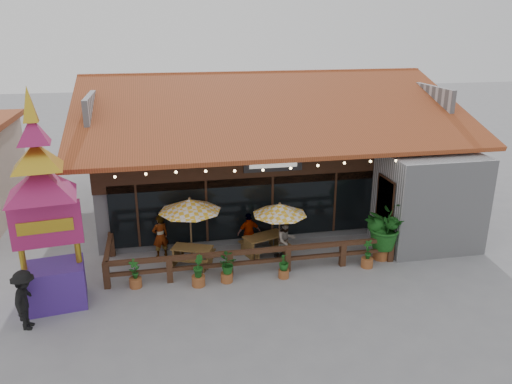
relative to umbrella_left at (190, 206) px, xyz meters
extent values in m
plane|color=gray|center=(3.66, -1.04, -2.08)|extent=(100.00, 100.00, 0.00)
cube|color=#B4B4B9|center=(3.66, 5.96, -0.08)|extent=(14.00, 10.00, 4.00)
cube|color=#331B10|center=(2.16, 0.88, 1.12)|extent=(11.00, 0.16, 1.60)
cube|color=black|center=(2.16, 0.86, -0.58)|extent=(10.00, 0.12, 2.40)
cube|color=#FFBC72|center=(2.16, 1.06, -0.58)|extent=(9.80, 0.05, 2.20)
cube|color=#B4B4B9|center=(8.91, -0.39, -0.28)|extent=(3.50, 2.70, 3.60)
cube|color=red|center=(7.10, -0.54, -0.08)|extent=(0.06, 1.20, 1.50)
cube|color=#331B10|center=(7.09, -0.54, -0.08)|extent=(0.04, 1.34, 1.64)
cube|color=#A94926|center=(3.66, 2.46, 2.82)|extent=(15.50, 7.05, 2.37)
cube|color=#A94926|center=(3.66, 9.46, 2.82)|extent=(15.50, 7.05, 2.37)
cube|color=#A94926|center=(3.66, 5.96, 3.94)|extent=(15.50, 0.30, 0.12)
cube|color=#B4B4B9|center=(-3.34, 5.96, 2.62)|extent=(0.20, 9.00, 1.80)
cube|color=#B4B4B9|center=(10.66, 5.96, 2.62)|extent=(0.20, 9.00, 1.80)
cube|color=black|center=(3.16, 0.76, 1.12)|extent=(2.20, 0.10, 0.55)
cube|color=silver|center=(3.16, 0.70, 1.12)|extent=(1.80, 0.02, 0.25)
cube|color=#331B10|center=(-1.84, 0.82, -0.58)|extent=(0.08, 0.08, 2.40)
cube|color=#331B10|center=(0.66, 0.82, -0.58)|extent=(0.08, 0.08, 2.40)
cube|color=#331B10|center=(3.16, 0.82, -0.58)|extent=(0.08, 0.08, 2.40)
cube|color=#331B10|center=(5.66, 0.82, -0.58)|extent=(0.08, 0.08, 2.40)
sphere|color=#FFD68C|center=(-2.34, -0.96, 1.47)|extent=(0.09, 0.09, 0.09)
sphere|color=#FFD68C|center=(-1.39, -0.96, 1.51)|extent=(0.09, 0.09, 0.09)
sphere|color=#FFD68C|center=(-0.44, -0.96, 1.52)|extent=(0.09, 0.09, 0.09)
sphere|color=#FFD68C|center=(0.51, -0.96, 1.50)|extent=(0.09, 0.09, 0.09)
sphere|color=#FFD68C|center=(1.46, -0.96, 1.45)|extent=(0.09, 0.09, 0.09)
sphere|color=#FFD68C|center=(2.41, -0.96, 1.43)|extent=(0.09, 0.09, 0.09)
sphere|color=#FFD68C|center=(3.36, -0.96, 1.44)|extent=(0.09, 0.09, 0.09)
sphere|color=#FFD68C|center=(4.31, -0.96, 1.48)|extent=(0.09, 0.09, 0.09)
sphere|color=#FFD68C|center=(5.26, -0.96, 1.51)|extent=(0.09, 0.09, 0.09)
sphere|color=#FFD68C|center=(6.21, -0.96, 1.52)|extent=(0.09, 0.09, 0.09)
sphere|color=#FFD68C|center=(7.16, -0.96, 1.49)|extent=(0.09, 0.09, 0.09)
cube|color=#4B2B1A|center=(-2.84, -1.54, -1.63)|extent=(0.20, 0.20, 0.90)
cube|color=#4B2B1A|center=(-0.84, -1.54, -1.63)|extent=(0.20, 0.20, 0.90)
cube|color=#4B2B1A|center=(1.16, -1.54, -1.63)|extent=(0.20, 0.20, 0.90)
cube|color=#4B2B1A|center=(3.16, -1.54, -1.63)|extent=(0.20, 0.20, 0.90)
cube|color=#4B2B1A|center=(5.16, -1.54, -1.63)|extent=(0.20, 0.20, 0.90)
cube|color=#4B2B1A|center=(6.96, -1.54, -1.63)|extent=(0.20, 0.20, 0.90)
cube|color=#4B2B1A|center=(2.06, -1.54, -1.23)|extent=(9.80, 0.16, 0.14)
cube|color=#4B2B1A|center=(2.06, -1.54, -1.63)|extent=(9.80, 0.12, 0.12)
cube|color=#4B2B1A|center=(-2.84, -0.29, -1.23)|extent=(0.16, 2.50, 0.14)
cube|color=#4B2B1A|center=(-2.84, 0.86, -1.63)|extent=(0.20, 0.20, 0.90)
cylinder|color=brown|center=(0.00, 0.00, -0.96)|extent=(0.06, 0.06, 2.23)
cone|color=yellow|center=(0.00, 0.00, 0.01)|extent=(2.49, 2.49, 0.44)
sphere|color=brown|center=(0.00, 0.00, 0.26)|extent=(0.10, 0.10, 0.10)
cylinder|color=black|center=(0.00, 0.00, -2.05)|extent=(0.43, 0.43, 0.06)
cylinder|color=brown|center=(3.14, -0.41, -1.08)|extent=(0.05, 0.05, 1.98)
cone|color=yellow|center=(3.14, -0.41, -0.22)|extent=(2.48, 2.48, 0.39)
sphere|color=brown|center=(3.14, -0.41, -0.01)|extent=(0.09, 0.09, 0.09)
cylinder|color=black|center=(3.14, -0.41, -2.05)|extent=(0.38, 0.38, 0.05)
cube|color=brown|center=(0.00, -0.42, -1.43)|extent=(1.53, 1.13, 0.05)
cube|color=brown|center=(-0.56, -0.18, -1.76)|extent=(0.30, 0.59, 0.64)
cube|color=brown|center=(0.56, -0.65, -1.76)|extent=(0.30, 0.59, 0.64)
cube|color=brown|center=(-0.19, -0.86, -1.69)|extent=(1.37, 0.76, 0.04)
cube|color=brown|center=(0.18, 0.02, -1.69)|extent=(1.37, 0.76, 0.04)
cube|color=brown|center=(2.67, -0.06, -1.37)|extent=(1.67, 1.17, 0.06)
cube|color=brown|center=(2.05, -0.28, -1.72)|extent=(0.29, 0.65, 0.70)
cube|color=brown|center=(3.30, 0.15, -1.72)|extent=(0.29, 0.65, 0.70)
cube|color=brown|center=(2.85, -0.56, -1.66)|extent=(1.52, 0.75, 0.05)
cube|color=brown|center=(2.50, 0.43, -1.66)|extent=(1.52, 0.75, 0.05)
cube|color=#422381|center=(-4.25, -2.25, -1.42)|extent=(1.90, 1.52, 1.30)
cube|color=#9C1C56|center=(-4.25, -2.25, 0.53)|extent=(1.98, 0.53, 1.30)
cube|color=gold|center=(-4.25, -2.40, 0.53)|extent=(1.51, 0.23, 0.38)
cylinder|color=gold|center=(-5.02, -2.25, 0.32)|extent=(0.17, 0.17, 2.17)
cylinder|color=gold|center=(-3.49, -2.25, 0.32)|extent=(0.17, 0.17, 2.17)
pyramid|color=#9C1C56|center=(-4.25, -2.25, 2.27)|extent=(2.93, 2.93, 0.87)
pyramid|color=gold|center=(-4.25, -2.25, 2.98)|extent=(2.08, 2.08, 0.76)
pyramid|color=#9C1C56|center=(-4.25, -2.25, 3.69)|extent=(1.34, 1.34, 0.76)
pyramid|color=gold|center=(-4.25, -2.25, 4.50)|extent=(0.61, 0.61, 0.98)
cylinder|color=brown|center=(6.74, -1.28, -1.86)|extent=(0.59, 0.59, 0.43)
imported|color=#195A1A|center=(6.74, -1.28, -0.76)|extent=(1.86, 1.98, 1.77)
sphere|color=#195A1A|center=(6.89, -1.38, -1.09)|extent=(0.59, 0.59, 0.59)
sphere|color=#195A1A|center=(6.62, -1.14, -0.90)|extent=(0.51, 0.51, 0.51)
imported|color=#331B10|center=(-1.08, 0.45, -1.27)|extent=(0.68, 0.56, 1.61)
imported|color=#331B10|center=(3.31, -0.70, -1.31)|extent=(0.86, 0.74, 1.53)
imported|color=#331B10|center=(2.15, 0.23, -1.32)|extent=(0.93, 0.48, 1.51)
imported|color=black|center=(-4.81, -3.40, -1.20)|extent=(0.76, 1.19, 1.76)
cylinder|color=brown|center=(-1.94, -1.66, -1.92)|extent=(0.40, 0.40, 0.32)
imported|color=#195A1A|center=(-1.94, -1.66, -1.43)|extent=(0.40, 0.33, 0.66)
cylinder|color=brown|center=(0.06, -1.97, -1.90)|extent=(0.43, 0.43, 0.35)
imported|color=#195A1A|center=(0.06, -1.97, -1.37)|extent=(0.32, 0.40, 0.72)
cylinder|color=brown|center=(1.00, -1.89, -1.92)|extent=(0.40, 0.40, 0.32)
imported|color=#195A1A|center=(1.00, -1.89, -1.43)|extent=(0.78, 0.78, 0.66)
cylinder|color=brown|center=(2.92, -1.99, -1.93)|extent=(0.36, 0.36, 0.29)
imported|color=#195A1A|center=(2.92, -1.99, -1.49)|extent=(0.46, 0.46, 0.59)
cylinder|color=brown|center=(5.97, -1.82, -1.91)|extent=(0.42, 0.42, 0.33)
imported|color=#195A1A|center=(5.97, -1.82, -1.40)|extent=(0.33, 0.41, 0.69)
camera|label=1|loc=(-0.94, -16.48, 6.05)|focal=35.00mm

